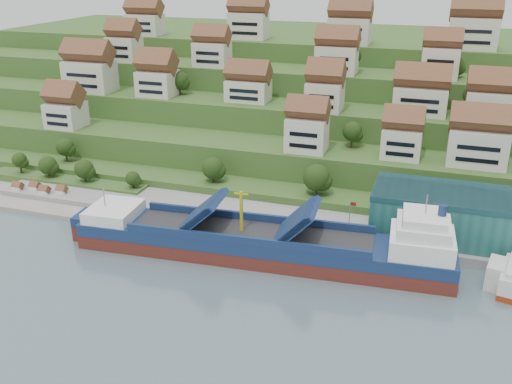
% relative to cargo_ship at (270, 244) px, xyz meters
% --- Properties ---
extents(ground, '(300.00, 300.00, 0.00)m').
position_rel_cargo_ship_xyz_m(ground, '(-4.01, 0.34, -3.22)').
color(ground, slate).
rests_on(ground, ground).
extents(quay, '(180.00, 14.00, 2.20)m').
position_rel_cargo_ship_xyz_m(quay, '(15.99, 15.34, -2.12)').
color(quay, gray).
rests_on(quay, ground).
extents(pebble_beach, '(45.00, 20.00, 1.00)m').
position_rel_cargo_ship_xyz_m(pebble_beach, '(-62.01, 12.34, -2.72)').
color(pebble_beach, gray).
rests_on(pebble_beach, ground).
extents(hillside, '(260.00, 128.00, 31.00)m').
position_rel_cargo_ship_xyz_m(hillside, '(-4.01, 103.90, 7.44)').
color(hillside, '#2D4C1E').
rests_on(hillside, ground).
extents(hillside_village, '(154.02, 62.97, 29.22)m').
position_rel_cargo_ship_xyz_m(hillside_village, '(1.06, 62.77, 21.85)').
color(hillside_village, beige).
rests_on(hillside_village, ground).
extents(hillside_trees, '(139.74, 60.14, 30.41)m').
position_rel_cargo_ship_xyz_m(hillside_trees, '(-11.23, 44.25, 12.99)').
color(hillside_trees, '#264015').
rests_on(hillside_trees, ground).
extents(flagpole, '(1.28, 0.16, 8.00)m').
position_rel_cargo_ship_xyz_m(flagpole, '(14.11, 10.34, 3.66)').
color(flagpole, gray).
rests_on(flagpole, quay).
extents(beach_huts, '(14.40, 3.70, 2.20)m').
position_rel_cargo_ship_xyz_m(beach_huts, '(-64.01, 11.09, -1.12)').
color(beach_huts, white).
rests_on(beach_huts, pebble_beach).
extents(cargo_ship, '(76.52, 16.96, 16.80)m').
position_rel_cargo_ship_xyz_m(cargo_ship, '(0.00, 0.00, 0.00)').
color(cargo_ship, '#55201A').
rests_on(cargo_ship, ground).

